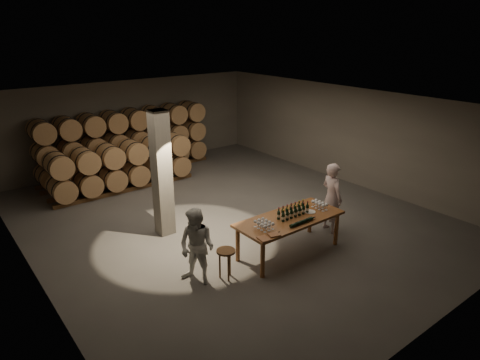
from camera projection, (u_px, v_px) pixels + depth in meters
room at (162, 174)px, 10.56m from camera, size 12.00×12.00×12.00m
tasting_table at (289, 222)px, 9.87m from camera, size 2.60×1.10×0.90m
barrel_stack_back at (126, 141)px, 15.11m from camera, size 6.26×0.95×2.31m
barrel_stack_front at (122, 165)px, 13.75m from camera, size 4.70×0.95×1.57m
bottle_cluster at (293, 212)px, 9.89m from camera, size 0.85×0.22×0.30m
lying_bottles at (302, 222)px, 9.52m from camera, size 0.78×0.08×0.08m
glass_cluster_left at (264, 223)px, 9.29m from camera, size 0.30×0.41×0.17m
glass_cluster_right at (320, 203)px, 10.28m from camera, size 0.20×0.42×0.18m
plate at (310, 212)px, 10.12m from camera, size 0.26×0.26×0.01m
notebook_near at (274, 235)px, 9.01m from camera, size 0.28×0.24×0.03m
notebook_corner at (264, 239)px, 8.85m from camera, size 0.25×0.29×0.02m
pen at (277, 233)px, 9.11m from camera, size 0.15×0.03×0.01m
stool at (226, 255)px, 8.93m from camera, size 0.40×0.40×0.67m
person_man at (332, 197)px, 10.92m from camera, size 0.54×0.73×1.84m
person_woman at (197, 247)px, 8.70m from camera, size 0.91×0.99×1.65m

